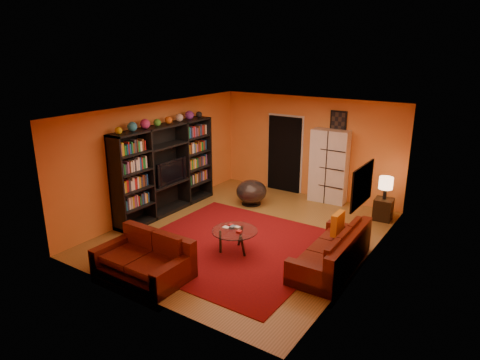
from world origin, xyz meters
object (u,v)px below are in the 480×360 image
Objects in this scene: entertainment_unit at (166,169)px; loveseat at (146,259)px; storage_cabinet at (329,166)px; side_table at (383,209)px; bowl_chair at (251,192)px; sofa at (335,253)px; table_lamp at (386,184)px; coffee_table at (235,233)px; tv at (169,171)px.

loveseat is (1.75, -2.41, -0.77)m from entertainment_unit.
storage_cabinet is 3.71× the size of side_table.
loveseat reaches higher than bowl_chair.
sofa is at bearing -5.18° from entertainment_unit.
side_table is at bearing 0.00° from table_lamp.
side_table is 0.62m from table_lamp.
sofa is at bearing -91.40° from side_table.
coffee_table is (0.81, 1.54, 0.12)m from loveseat.
table_lamp reaches higher than bowl_chair.
sofa reaches higher than side_table.
storage_cabinet reaches higher than coffee_table.
table_lamp is at bearing -19.58° from storage_cabinet.
sofa and loveseat have the same top height.
storage_cabinet is at bearing 43.67° from entertainment_unit.
loveseat is 5.52m from table_lamp.
loveseat is (1.70, -2.46, -0.72)m from tv.
loveseat is (-2.66, -2.01, -0.00)m from sofa.
storage_cabinet reaches higher than tv.
loveseat is at bearing -119.77° from side_table.
storage_cabinet reaches higher than bowl_chair.
side_table is at bearing 59.28° from coffee_table.
tv is 1.88× the size of table_lamp.
bowl_chair is (1.38, 1.47, -0.67)m from tv.
tv is 5.05m from side_table.
tv reaches higher than loveseat.
side_table is (4.43, 2.30, -0.75)m from tv.
table_lamp is at bearing 27.68° from entertainment_unit.
tv is 3.99m from storage_cabinet.
loveseat is at bearing -85.31° from bowl_chair.
entertainment_unit reaches higher than side_table.
tv is 1.95× the size of side_table.
bowl_chair reaches higher than coffee_table.
loveseat is at bearing -145.30° from tv.
entertainment_unit is 3.91× the size of bowl_chair.
sofa is 2.75m from side_table.
bowl_chair reaches higher than side_table.
side_table is (0.07, 2.75, -0.04)m from sofa.
sofa is (4.36, -0.45, -0.71)m from tv.
coffee_table is at bearing -110.18° from tv.
loveseat is 3.27× the size of side_table.
table_lamp is (4.48, 2.35, -0.18)m from entertainment_unit.
entertainment_unit is at bearing 36.14° from loveseat.
bowl_chair is (-1.13, 2.39, -0.07)m from coffee_table.
entertainment_unit reaches higher than loveseat.
entertainment_unit is 2.21m from bowl_chair.
side_table is (2.72, 4.76, -0.03)m from loveseat.
coffee_table is at bearing -99.07° from storage_cabinet.
coffee_table is at bearing -167.22° from sofa.
loveseat is 3.94m from bowl_chair.
tv is at bearing 172.49° from sofa.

